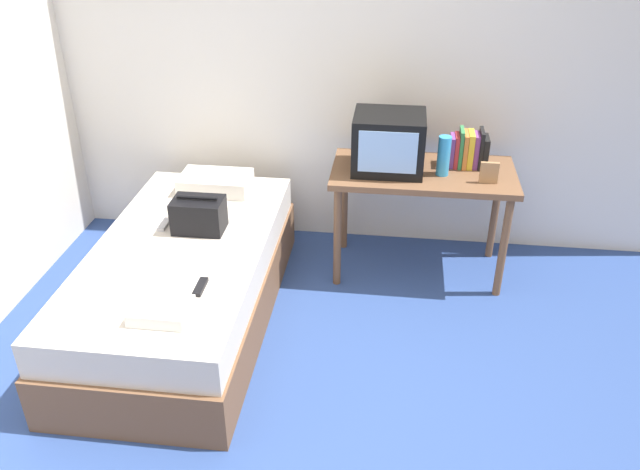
% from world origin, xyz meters
% --- Properties ---
extents(ground_plane, '(8.00, 8.00, 0.00)m').
position_xyz_m(ground_plane, '(0.00, 0.00, 0.00)').
color(ground_plane, '#2D4784').
extents(wall_back, '(5.20, 0.10, 2.60)m').
position_xyz_m(wall_back, '(0.00, 2.00, 1.30)').
color(wall_back, silver).
rests_on(wall_back, ground).
extents(bed, '(1.00, 2.00, 0.52)m').
position_xyz_m(bed, '(-0.83, 0.79, 0.26)').
color(bed, brown).
rests_on(bed, ground).
extents(desk, '(1.16, 0.60, 0.74)m').
position_xyz_m(desk, '(0.56, 1.52, 0.65)').
color(desk, brown).
rests_on(desk, ground).
extents(tv, '(0.44, 0.39, 0.36)m').
position_xyz_m(tv, '(0.33, 1.52, 0.92)').
color(tv, black).
rests_on(tv, desk).
extents(water_bottle, '(0.08, 0.08, 0.25)m').
position_xyz_m(water_bottle, '(0.67, 1.47, 0.87)').
color(water_bottle, '#3399DB').
rests_on(water_bottle, desk).
extents(book_row, '(0.24, 0.17, 0.24)m').
position_xyz_m(book_row, '(0.84, 1.63, 0.85)').
color(book_row, '#7A3D89').
rests_on(book_row, desk).
extents(picture_frame, '(0.11, 0.02, 0.13)m').
position_xyz_m(picture_frame, '(0.94, 1.38, 0.81)').
color(picture_frame, '#9E754C').
rests_on(picture_frame, desk).
extents(pillow, '(0.46, 0.30, 0.11)m').
position_xyz_m(pillow, '(-0.81, 1.52, 0.57)').
color(pillow, silver).
rests_on(pillow, bed).
extents(handbag, '(0.30, 0.20, 0.22)m').
position_xyz_m(handbag, '(-0.76, 0.98, 0.62)').
color(handbag, black).
rests_on(handbag, bed).
extents(magazine, '(0.21, 0.29, 0.01)m').
position_xyz_m(magazine, '(-0.89, 0.36, 0.52)').
color(magazine, white).
rests_on(magazine, bed).
extents(remote_dark, '(0.04, 0.16, 0.02)m').
position_xyz_m(remote_dark, '(-0.58, 0.38, 0.53)').
color(remote_dark, black).
rests_on(remote_dark, bed).
extents(remote_silver, '(0.04, 0.14, 0.02)m').
position_xyz_m(remote_silver, '(-0.99, 1.00, 0.53)').
color(remote_silver, '#B7B7BC').
rests_on(remote_silver, bed).
extents(folded_towel, '(0.28, 0.22, 0.07)m').
position_xyz_m(folded_towel, '(-0.70, 0.12, 0.55)').
color(folded_towel, white).
rests_on(folded_towel, bed).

